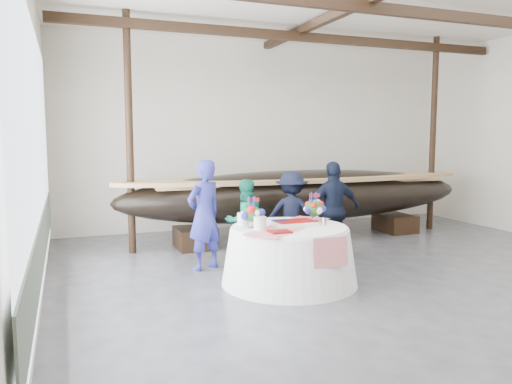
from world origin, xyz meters
name	(u,v)px	position (x,y,z in m)	size (l,w,h in m)	color
floor	(423,294)	(0.00, 0.00, 0.00)	(10.00, 12.00, 0.01)	#3D3D42
wall_back	(265,135)	(0.00, 6.00, 2.25)	(10.00, 0.02, 4.50)	silver
wall_left	(25,132)	(-5.00, 0.00, 2.25)	(0.02, 12.00, 4.50)	silver
pavilion_structure	(401,12)	(0.00, 0.72, 4.00)	(9.80, 11.76, 4.50)	black
open_bay	(38,169)	(-4.95, 1.00, 1.83)	(0.03, 7.00, 3.20)	silver
longboat_display	(303,195)	(0.10, 4.05, 0.96)	(7.99, 1.60, 1.50)	black
banquet_table	(289,255)	(-1.54, 1.17, 0.44)	(2.04, 2.04, 0.87)	white
tabletop_items	(283,216)	(-1.59, 1.29, 1.02)	(1.81, 1.62, 0.40)	red
guest_woman_blue	(204,215)	(-2.52, 2.42, 0.92)	(0.67, 0.44, 1.83)	navy
guest_woman_teal	(245,221)	(-1.74, 2.60, 0.74)	(0.71, 0.56, 1.47)	#1A8767
guest_man_left	(292,214)	(-0.80, 2.67, 0.79)	(1.02, 0.59, 1.58)	black
guest_man_right	(334,210)	(-0.12, 2.33, 0.88)	(1.03, 0.43, 1.77)	black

